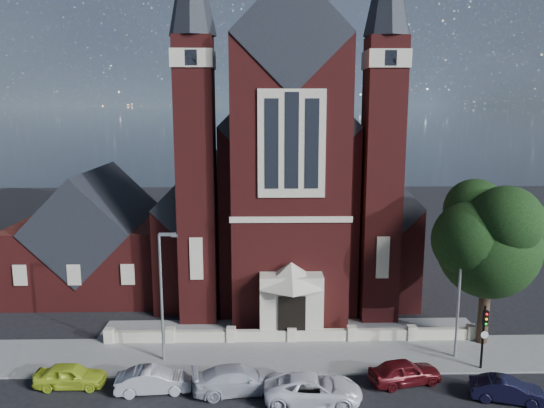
{
  "coord_description": "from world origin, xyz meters",
  "views": [
    {
      "loc": [
        -2.03,
        -26.35,
        15.41
      ],
      "look_at": [
        -1.18,
        12.0,
        8.31
      ],
      "focal_mm": 35.0,
      "sensor_mm": 36.0,
      "label": 1
    }
  ],
  "objects_px": {
    "church": "(282,184)",
    "car_dark_red": "(405,372)",
    "street_lamp_left": "(163,290)",
    "car_navy": "(507,390)",
    "traffic_signal": "(484,329)",
    "car_lime_van": "(71,376)",
    "street_lamp_right": "(461,287)",
    "street_tree": "(493,242)",
    "car_silver_a": "(154,380)",
    "parish_hall": "(98,241)",
    "car_silver_b": "(238,379)",
    "car_white_suv": "(313,389)"
  },
  "relations": [
    {
      "from": "church",
      "to": "car_dark_red",
      "type": "relative_size",
      "value": 8.53
    },
    {
      "from": "street_lamp_left",
      "to": "car_navy",
      "type": "distance_m",
      "value": 19.92
    },
    {
      "from": "traffic_signal",
      "to": "car_lime_van",
      "type": "bearing_deg",
      "value": -176.82
    },
    {
      "from": "street_lamp_left",
      "to": "car_dark_red",
      "type": "relative_size",
      "value": 1.98
    },
    {
      "from": "street_lamp_right",
      "to": "car_lime_van",
      "type": "xyz_separation_m",
      "value": [
        -22.73,
        -2.89,
        -3.94
      ]
    },
    {
      "from": "street_tree",
      "to": "car_silver_a",
      "type": "relative_size",
      "value": 2.63
    },
    {
      "from": "street_tree",
      "to": "car_lime_van",
      "type": "relative_size",
      "value": 2.77
    },
    {
      "from": "parish_hall",
      "to": "street_lamp_right",
      "type": "xyz_separation_m",
      "value": [
        26.09,
        -14.0,
        0.59
      ]
    },
    {
      "from": "traffic_signal",
      "to": "car_silver_a",
      "type": "xyz_separation_m",
      "value": [
        -18.91,
        -1.96,
        -1.91
      ]
    },
    {
      "from": "traffic_signal",
      "to": "car_silver_b",
      "type": "height_order",
      "value": "traffic_signal"
    },
    {
      "from": "church",
      "to": "car_silver_a",
      "type": "xyz_separation_m",
      "value": [
        -7.91,
        -22.48,
        -7.52
      ]
    },
    {
      "from": "car_white_suv",
      "to": "car_silver_b",
      "type": "bearing_deg",
      "value": 77.15
    },
    {
      "from": "car_lime_van",
      "to": "car_silver_b",
      "type": "height_order",
      "value": "car_silver_b"
    },
    {
      "from": "street_lamp_left",
      "to": "car_lime_van",
      "type": "xyz_separation_m",
      "value": [
        -4.73,
        -2.89,
        -3.94
      ]
    },
    {
      "from": "church",
      "to": "car_lime_van",
      "type": "height_order",
      "value": "church"
    },
    {
      "from": "street_lamp_right",
      "to": "car_dark_red",
      "type": "distance_m",
      "value": 6.34
    },
    {
      "from": "traffic_signal",
      "to": "car_white_suv",
      "type": "bearing_deg",
      "value": -163.03
    },
    {
      "from": "car_silver_b",
      "to": "car_dark_red",
      "type": "height_order",
      "value": "car_silver_b"
    },
    {
      "from": "church",
      "to": "car_navy",
      "type": "relative_size",
      "value": 9.24
    },
    {
      "from": "street_lamp_right",
      "to": "traffic_signal",
      "type": "bearing_deg",
      "value": -59.99
    },
    {
      "from": "traffic_signal",
      "to": "car_silver_a",
      "type": "relative_size",
      "value": 0.98
    },
    {
      "from": "parish_hall",
      "to": "church",
      "type": "bearing_deg",
      "value": 17.16
    },
    {
      "from": "street_lamp_left",
      "to": "car_dark_red",
      "type": "height_order",
      "value": "street_lamp_left"
    },
    {
      "from": "car_dark_red",
      "to": "street_lamp_left",
      "type": "bearing_deg",
      "value": 64.88
    },
    {
      "from": "parish_hall",
      "to": "car_silver_b",
      "type": "bearing_deg",
      "value": -54.22
    },
    {
      "from": "street_lamp_right",
      "to": "street_tree",
      "type": "bearing_deg",
      "value": 34.26
    },
    {
      "from": "parish_hall",
      "to": "car_lime_van",
      "type": "relative_size",
      "value": 3.15
    },
    {
      "from": "car_white_suv",
      "to": "church",
      "type": "bearing_deg",
      "value": 4.04
    },
    {
      "from": "street_lamp_right",
      "to": "traffic_signal",
      "type": "distance_m",
      "value": 2.71
    },
    {
      "from": "car_lime_van",
      "to": "car_navy",
      "type": "distance_m",
      "value": 23.72
    },
    {
      "from": "street_lamp_left",
      "to": "car_silver_a",
      "type": "distance_m",
      "value": 5.28
    },
    {
      "from": "car_lime_van",
      "to": "car_silver_b",
      "type": "bearing_deg",
      "value": -94.61
    },
    {
      "from": "church",
      "to": "traffic_signal",
      "type": "xyz_separation_m",
      "value": [
        11.0,
        -20.52,
        -5.6
      ]
    },
    {
      "from": "car_navy",
      "to": "church",
      "type": "bearing_deg",
      "value": 39.49
    },
    {
      "from": "street_tree",
      "to": "car_silver_b",
      "type": "xyz_separation_m",
      "value": [
        -15.89,
        -5.34,
        -6.24
      ]
    },
    {
      "from": "church",
      "to": "car_silver_b",
      "type": "relative_size",
      "value": 7.0
    },
    {
      "from": "street_tree",
      "to": "car_white_suv",
      "type": "bearing_deg",
      "value": -151.63
    },
    {
      "from": "car_silver_a",
      "to": "street_lamp_right",
      "type": "bearing_deg",
      "value": -85.0
    },
    {
      "from": "street_lamp_right",
      "to": "car_silver_b",
      "type": "relative_size",
      "value": 1.62
    },
    {
      "from": "church",
      "to": "car_silver_b",
      "type": "bearing_deg",
      "value": -98.3
    },
    {
      "from": "car_dark_red",
      "to": "car_navy",
      "type": "distance_m",
      "value": 5.3
    },
    {
      "from": "church",
      "to": "car_dark_red",
      "type": "height_order",
      "value": "church"
    },
    {
      "from": "street_lamp_right",
      "to": "car_lime_van",
      "type": "relative_size",
      "value": 2.09
    },
    {
      "from": "church",
      "to": "car_dark_red",
      "type": "xyz_separation_m",
      "value": [
        6.05,
        -21.89,
        -7.49
      ]
    },
    {
      "from": "street_tree",
      "to": "car_lime_van",
      "type": "xyz_separation_m",
      "value": [
        -25.24,
        -4.6,
        -6.3
      ]
    },
    {
      "from": "church",
      "to": "car_silver_a",
      "type": "bearing_deg",
      "value": -109.4
    },
    {
      "from": "street_tree",
      "to": "car_silver_b",
      "type": "distance_m",
      "value": 17.89
    },
    {
      "from": "car_dark_red",
      "to": "car_navy",
      "type": "bearing_deg",
      "value": -124.38
    },
    {
      "from": "street_lamp_left",
      "to": "car_silver_a",
      "type": "bearing_deg",
      "value": -90.07
    },
    {
      "from": "street_tree",
      "to": "car_dark_red",
      "type": "height_order",
      "value": "street_tree"
    }
  ]
}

